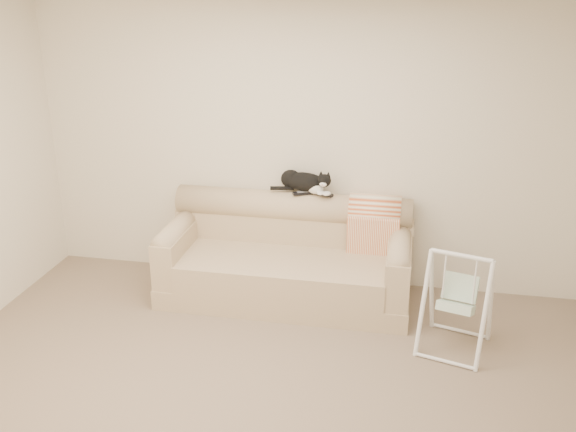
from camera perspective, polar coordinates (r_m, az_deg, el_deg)
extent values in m
plane|color=#796657|center=(4.58, -2.89, -16.29)|extent=(5.00, 5.00, 0.00)
cube|color=beige|center=(5.80, 1.63, 6.24)|extent=(5.00, 0.04, 2.60)
cube|color=white|center=(3.65, -3.66, 18.11)|extent=(5.00, 4.00, 0.02)
cube|color=tan|center=(5.82, -0.23, -6.50)|extent=(2.20, 0.90, 0.18)
cube|color=tan|center=(5.62, -0.45, -5.10)|extent=(1.80, 0.68, 0.24)
cube|color=tan|center=(5.97, 0.41, -2.12)|extent=(2.20, 0.22, 0.50)
cylinder|color=tan|center=(5.85, 0.42, 0.83)|extent=(2.16, 0.28, 0.28)
cube|color=tan|center=(5.94, -9.65, -2.99)|extent=(0.20, 0.88, 0.42)
cylinder|color=tan|center=(5.86, -9.77, -1.11)|extent=(0.18, 0.84, 0.18)
cube|color=tan|center=(5.59, 9.80, -4.57)|extent=(0.20, 0.88, 0.42)
cylinder|color=tan|center=(5.51, 9.93, -2.60)|extent=(0.18, 0.84, 0.18)
cube|color=black|center=(5.75, 1.31, 2.05)|extent=(0.18, 0.12, 0.02)
cube|color=gray|center=(5.75, 1.31, 2.19)|extent=(0.11, 0.07, 0.01)
cube|color=black|center=(5.73, 3.22, 1.95)|extent=(0.18, 0.11, 0.02)
ellipsoid|color=black|center=(5.76, 1.51, 3.06)|extent=(0.42, 0.25, 0.17)
ellipsoid|color=black|center=(5.81, 0.26, 3.32)|extent=(0.21, 0.19, 0.17)
ellipsoid|color=white|center=(5.71, 2.44, 2.53)|extent=(0.17, 0.12, 0.12)
ellipsoid|color=black|center=(5.66, 3.23, 3.16)|extent=(0.14, 0.15, 0.12)
ellipsoid|color=white|center=(5.62, 3.14, 2.85)|extent=(0.07, 0.06, 0.05)
sphere|color=#BF7272|center=(5.60, 3.06, 2.78)|extent=(0.01, 0.01, 0.01)
cone|color=black|center=(5.66, 2.95, 3.78)|extent=(0.05, 0.06, 0.06)
cone|color=black|center=(5.64, 3.60, 3.71)|extent=(0.07, 0.07, 0.06)
sphere|color=#B88D33|center=(5.62, 2.89, 3.13)|extent=(0.02, 0.02, 0.02)
sphere|color=#B88D33|center=(5.61, 3.31, 3.09)|extent=(0.02, 0.02, 0.02)
ellipsoid|color=white|center=(5.67, 2.93, 2.08)|extent=(0.08, 0.10, 0.04)
ellipsoid|color=white|center=(5.65, 3.46, 2.02)|extent=(0.08, 0.10, 0.04)
cylinder|color=black|center=(5.79, -0.52, 2.49)|extent=(0.22, 0.08, 0.04)
cylinder|color=#CE5526|center=(5.77, 7.74, 0.33)|extent=(0.45, 0.33, 0.33)
cube|color=#CE5526|center=(5.69, 7.53, -2.15)|extent=(0.45, 0.09, 0.42)
cylinder|color=white|center=(5.05, 11.93, -7.59)|extent=(0.11, 0.28, 0.80)
cylinder|color=white|center=(5.26, 12.65, -6.42)|extent=(0.11, 0.28, 0.80)
cylinder|color=white|center=(4.98, 17.05, -8.56)|extent=(0.11, 0.28, 0.80)
cylinder|color=white|center=(5.19, 17.55, -7.32)|extent=(0.11, 0.28, 0.80)
cylinder|color=white|center=(4.94, 15.20, -3.42)|extent=(0.45, 0.16, 0.04)
cylinder|color=white|center=(5.09, 13.76, -12.42)|extent=(0.45, 0.15, 0.03)
cylinder|color=white|center=(5.51, 14.99, -9.82)|extent=(0.45, 0.15, 0.03)
cube|color=white|center=(5.10, 14.69, -7.86)|extent=(0.32, 0.30, 0.15)
cube|color=white|center=(5.14, 15.08, -6.13)|extent=(0.29, 0.19, 0.21)
cylinder|color=white|center=(5.04, 13.73, -5.16)|extent=(0.01, 0.01, 0.38)
cylinder|color=white|center=(5.01, 16.27, -5.62)|extent=(0.01, 0.01, 0.38)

